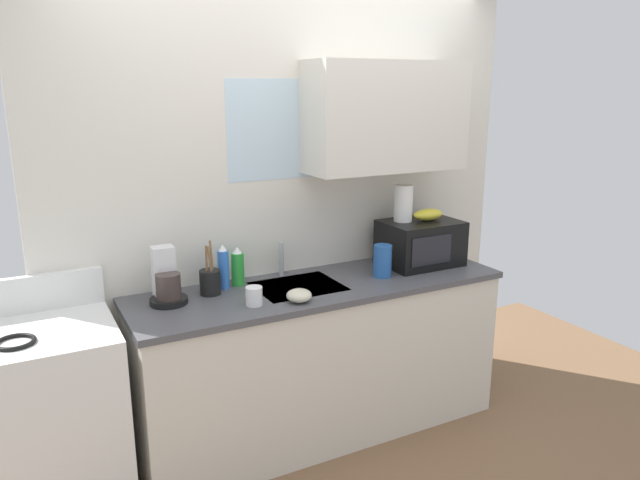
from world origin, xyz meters
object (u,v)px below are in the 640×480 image
dish_soap_bottle_blue (223,268)px  utensil_crock (210,281)px  mug_white (254,296)px  microwave (420,243)px  cereal_canister (382,261)px  banana_bunch (428,215)px  paper_towel_roll (403,203)px  small_bowl (299,295)px  coffee_maker (166,282)px  stove_range (55,418)px  dish_soap_bottle_green (238,267)px

dish_soap_bottle_blue → utensil_crock: (-0.09, -0.05, -0.05)m
dish_soap_bottle_blue → mug_white: bearing=-81.3°
microwave → cereal_canister: 0.36m
microwave → banana_bunch: banana_bunch is taller
banana_bunch → utensil_crock: bearing=177.0°
banana_bunch → paper_towel_roll: size_ratio=0.91×
dish_soap_bottle_blue → cereal_canister: 0.90m
utensil_crock → small_bowl: (0.36, -0.32, -0.04)m
coffee_maker → banana_bunch: bearing=-2.1°
microwave → stove_range: bearing=-178.8°
dish_soap_bottle_green → microwave: bearing=-7.4°
coffee_maker → mug_white: coffee_maker is taller
cereal_canister → small_bowl: bearing=-166.0°
stove_range → microwave: (2.11, 0.04, 0.58)m
banana_bunch → mug_white: bearing=-171.1°
stove_range → mug_white: size_ratio=11.37×
coffee_maker → small_bowl: (0.59, -0.31, -0.07)m
dish_soap_bottle_blue → microwave: bearing=-5.9°
small_bowl → mug_white: bearing=164.7°
dish_soap_bottle_blue → mug_white: (0.05, -0.31, -0.07)m
small_bowl → paper_towel_roll: bearing=19.6°
dish_soap_bottle_blue → utensil_crock: bearing=-149.6°
cereal_canister → mug_white: cereal_canister is taller
cereal_canister → dish_soap_bottle_blue: bearing=165.6°
dish_soap_bottle_green → mug_white: dish_soap_bottle_green is taller
mug_white → coffee_maker: bearing=146.3°
stove_range → cereal_canister: cereal_canister is taller
banana_bunch → small_bowl: bearing=-165.9°
banana_bunch → stove_range: bearing=-178.8°
cereal_canister → coffee_maker: bearing=172.5°
stove_range → small_bowl: (1.17, -0.20, 0.47)m
banana_bunch → dish_soap_bottle_green: size_ratio=0.93×
coffee_maker → cereal_canister: coffee_maker is taller
dish_soap_bottle_green → small_bowl: 0.44m
paper_towel_roll → mug_white: paper_towel_roll is taller
paper_towel_roll → small_bowl: (-0.84, -0.30, -0.35)m
mug_white → small_bowl: 0.23m
microwave → dish_soap_bottle_green: bearing=172.6°
paper_towel_roll → utensil_crock: bearing=179.1°
utensil_crock → stove_range: bearing=-171.8°
banana_bunch → dish_soap_bottle_blue: (-1.26, 0.12, -0.19)m
coffee_maker → dish_soap_bottle_blue: 0.33m
stove_range → cereal_canister: (1.78, -0.05, 0.53)m
coffee_maker → small_bowl: coffee_maker is taller
paper_towel_roll → microwave: bearing=-27.4°
dish_soap_bottle_green → small_bowl: dish_soap_bottle_green is taller
dish_soap_bottle_green → paper_towel_roll: bearing=-5.3°
dish_soap_bottle_green → mug_white: bearing=-96.8°
paper_towel_roll → dish_soap_bottle_green: (-1.02, 0.09, -0.28)m
banana_bunch → dish_soap_bottle_blue: size_ratio=0.81×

